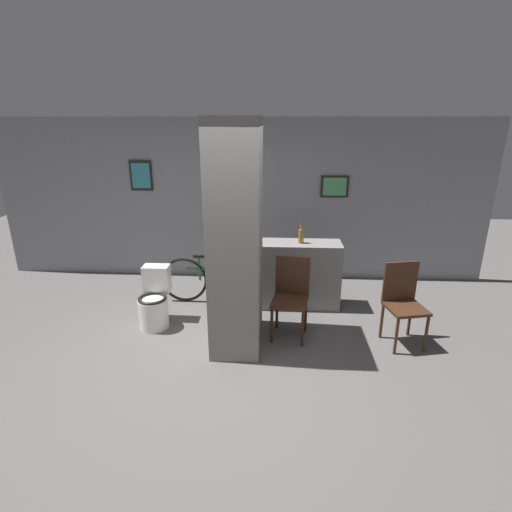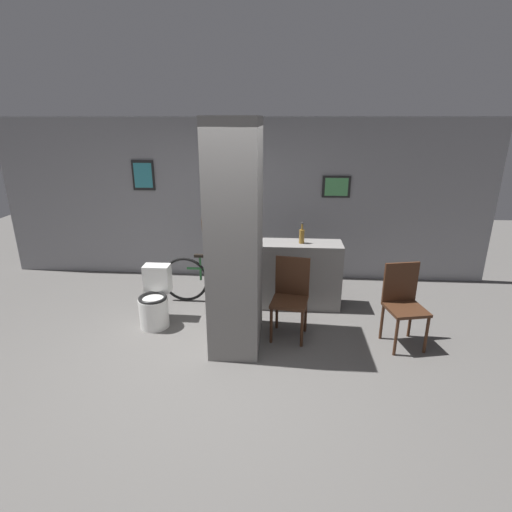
{
  "view_description": "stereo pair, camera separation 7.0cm",
  "coord_description": "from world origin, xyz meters",
  "px_view_note": "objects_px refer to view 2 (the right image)",
  "views": [
    {
      "loc": [
        0.6,
        -3.79,
        2.58
      ],
      "look_at": [
        0.35,
        0.89,
        0.95
      ],
      "focal_mm": 28.0,
      "sensor_mm": 36.0,
      "label": 1
    },
    {
      "loc": [
        0.67,
        -3.79,
        2.58
      ],
      "look_at": [
        0.35,
        0.89,
        0.95
      ],
      "focal_mm": 28.0,
      "sensor_mm": 36.0,
      "label": 2
    }
  ],
  "objects_px": {
    "chair_near_pillar": "(291,294)",
    "bottle_tall": "(302,236)",
    "bicycle": "(217,279)",
    "chair_by_doorway": "(403,301)",
    "toilet": "(155,302)"
  },
  "relations": [
    {
      "from": "chair_by_doorway",
      "to": "bottle_tall",
      "type": "distance_m",
      "value": 1.57
    },
    {
      "from": "chair_near_pillar",
      "to": "bottle_tall",
      "type": "distance_m",
      "value": 0.97
    },
    {
      "from": "chair_near_pillar",
      "to": "bottle_tall",
      "type": "bearing_deg",
      "value": 89.19
    },
    {
      "from": "chair_near_pillar",
      "to": "bottle_tall",
      "type": "xyz_separation_m",
      "value": [
        0.15,
        0.82,
        0.51
      ]
    },
    {
      "from": "toilet",
      "to": "bicycle",
      "type": "xyz_separation_m",
      "value": [
        0.7,
        0.72,
        0.04
      ]
    },
    {
      "from": "chair_by_doorway",
      "to": "chair_near_pillar",
      "type": "bearing_deg",
      "value": 163.34
    },
    {
      "from": "bottle_tall",
      "to": "bicycle",
      "type": "bearing_deg",
      "value": 178.18
    },
    {
      "from": "toilet",
      "to": "bicycle",
      "type": "relative_size",
      "value": 0.47
    },
    {
      "from": "toilet",
      "to": "chair_by_doorway",
      "type": "relative_size",
      "value": 0.77
    },
    {
      "from": "bicycle",
      "to": "bottle_tall",
      "type": "xyz_separation_m",
      "value": [
        1.2,
        -0.04,
        0.7
      ]
    },
    {
      "from": "toilet",
      "to": "chair_by_doorway",
      "type": "bearing_deg",
      "value": -4.5
    },
    {
      "from": "toilet",
      "to": "bottle_tall",
      "type": "height_order",
      "value": "bottle_tall"
    },
    {
      "from": "bicycle",
      "to": "chair_by_doorway",
      "type": "bearing_deg",
      "value": -22.05
    },
    {
      "from": "bicycle",
      "to": "bottle_tall",
      "type": "height_order",
      "value": "bottle_tall"
    },
    {
      "from": "toilet",
      "to": "bottle_tall",
      "type": "bearing_deg",
      "value": 19.7
    }
  ]
}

